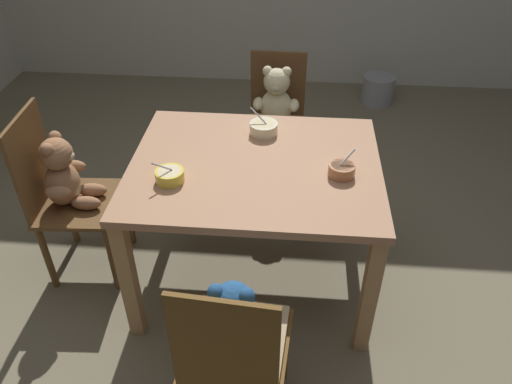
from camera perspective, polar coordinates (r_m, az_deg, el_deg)
name	(u,v)px	position (r m, az deg, el deg)	size (l,w,h in m)	color
ground_plane	(255,276)	(2.82, -0.09, -9.52)	(5.20, 5.20, 0.04)	#746A53
dining_table	(255,181)	(2.39, -0.10, 1.27)	(1.16, 0.94, 0.73)	#AD7B58
teddy_chair_near_front	(235,339)	(1.85, -2.44, -16.38)	(0.41, 0.44, 0.92)	brown
teddy_chair_far_center	(276,113)	(3.14, 2.26, 8.92)	(0.38, 0.41, 0.89)	brown
teddy_chair_near_left	(65,183)	(2.68, -20.92, 0.93)	(0.42, 0.44, 0.93)	brown
porridge_bowl_yellow_near_left	(170,176)	(2.23, -9.79, 1.86)	(0.13, 0.13, 0.12)	yellow
porridge_bowl_cream_far_center	(264,128)	(2.55, 0.87, 7.28)	(0.14, 0.14, 0.13)	beige
porridge_bowl_terracotta_near_right	(342,170)	(2.27, 9.71, 2.52)	(0.12, 0.12, 0.12)	#B67349
metal_pail	(378,89)	(4.56, 13.69, 11.27)	(0.27, 0.27, 0.24)	#93969B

